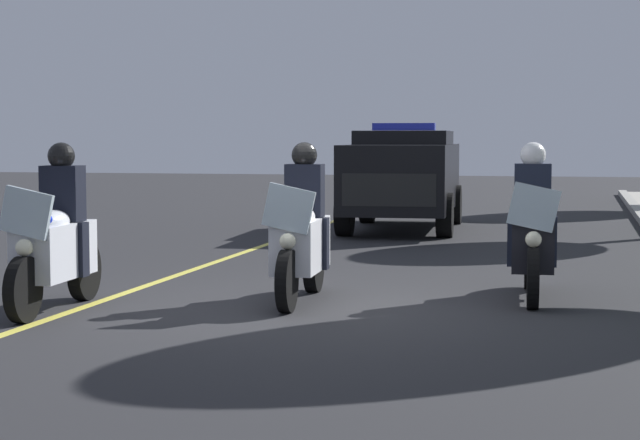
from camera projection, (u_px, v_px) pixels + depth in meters
The scene contains 6 objects.
ground_plane at pixel (315, 308), 11.26m from camera, with size 80.00×80.00×0.00m, color #28282B.
lane_stripe_center at pixel (105, 300), 11.81m from camera, with size 48.00×0.12×0.01m, color #E0D14C.
police_motorcycle_lead_left at pixel (56, 243), 11.04m from camera, with size 2.14×0.60×1.72m.
police_motorcycle_lead_right at pixel (301, 237), 11.66m from camera, with size 2.14×0.60×1.72m.
police_motorcycle_trailing at pixel (532, 235), 11.88m from camera, with size 2.14×0.60×1.72m.
police_suv at pixel (403, 174), 20.84m from camera, with size 5.00×2.30×2.05m.
Camera 1 is at (10.85, 2.64, 1.76)m, focal length 60.84 mm.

